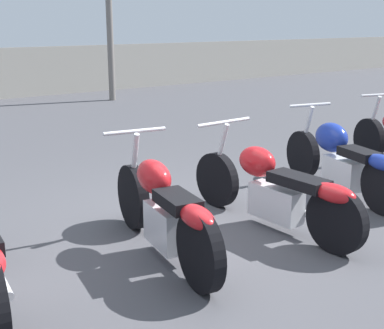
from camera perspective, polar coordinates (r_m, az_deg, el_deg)
The scene contains 4 objects.
ground_plane at distance 5.19m, azimuth 0.42°, elevation -7.10°, with size 60.00×60.00×0.00m, color #424247.
motorcycle_slot_2 at distance 4.51m, azimuth -2.97°, elevation -4.93°, with size 0.65×2.02×1.00m.
motorcycle_slot_3 at distance 5.18m, azimuth 8.86°, elevation -2.65°, with size 0.71×2.16×0.96m.
motorcycle_slot_4 at distance 6.36m, azimuth 15.68°, elevation 0.53°, with size 0.76×2.04×0.97m.
Camera 1 is at (-2.88, -3.84, 1.96)m, focal length 50.00 mm.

